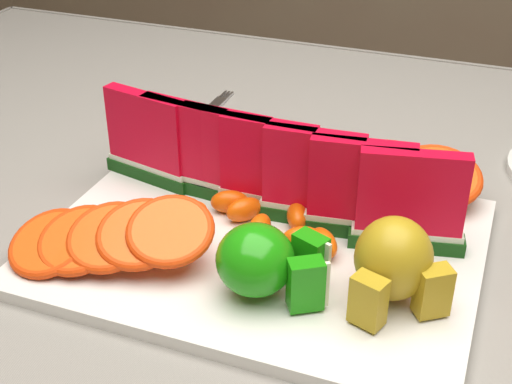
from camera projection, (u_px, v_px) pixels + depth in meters
name	position (u px, v px, depth m)	size (l,w,h in m)	color
table	(313.00, 303.00, 0.77)	(1.40, 0.90, 0.75)	#48271B
tablecloth	(316.00, 256.00, 0.73)	(1.53, 1.03, 0.20)	gray
platter	(261.00, 245.00, 0.67)	(0.40, 0.30, 0.01)	silver
apple_cluster	(264.00, 262.00, 0.58)	(0.10, 0.08, 0.06)	#2E9115
pear_cluster	(394.00, 263.00, 0.57)	(0.08, 0.09, 0.07)	#B59A14
fork	(199.00, 121.00, 0.91)	(0.02, 0.20, 0.00)	silver
watermelon_row	(268.00, 169.00, 0.69)	(0.39, 0.07, 0.10)	#0E3A15
orange_fan_front	(109.00, 237.00, 0.63)	(0.20, 0.13, 0.05)	#C54E13
orange_fan_back	(323.00, 162.00, 0.75)	(0.34, 0.12, 0.05)	#C54E13
tangerine_segments	(263.00, 221.00, 0.67)	(0.18, 0.08, 0.02)	#DF560C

